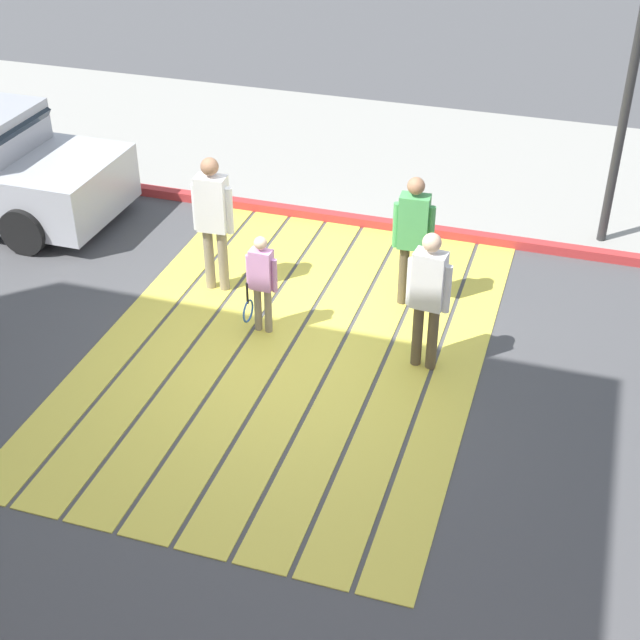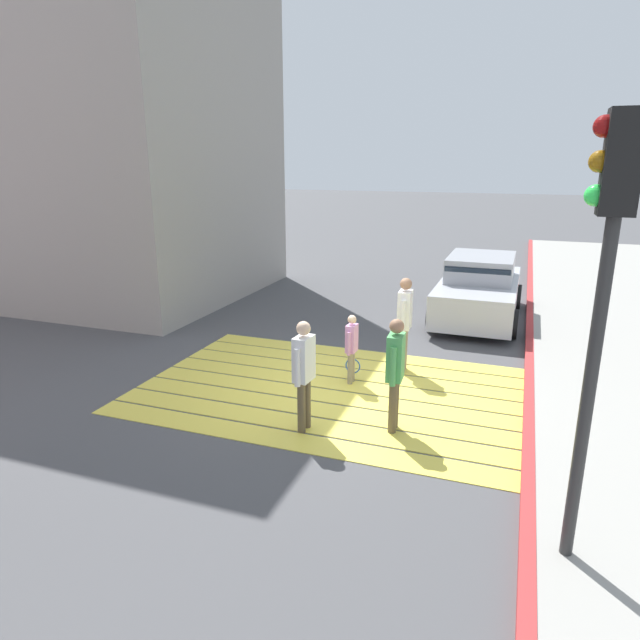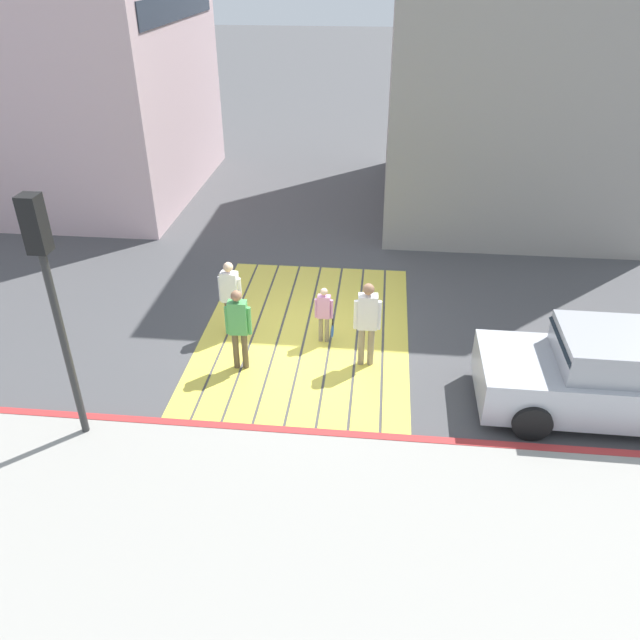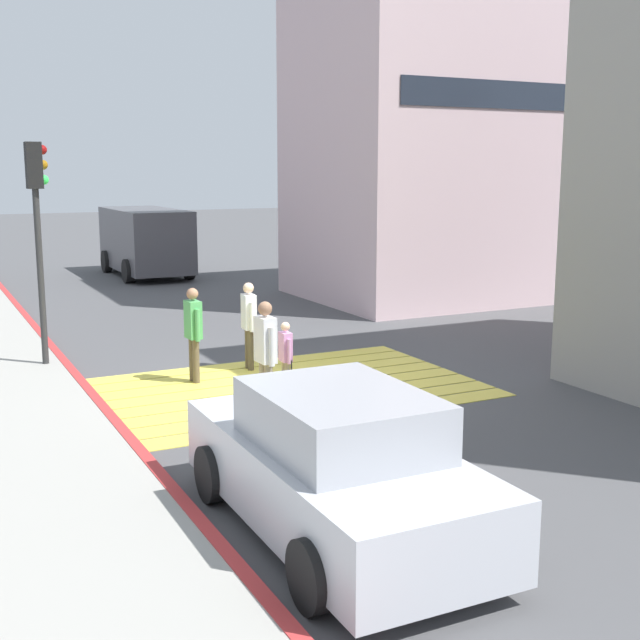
{
  "view_description": "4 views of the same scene",
  "coord_description": "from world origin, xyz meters",
  "px_view_note": "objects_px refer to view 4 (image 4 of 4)",
  "views": [
    {
      "loc": [
        8.18,
        2.94,
        6.08
      ],
      "look_at": [
        0.5,
        0.52,
        0.81
      ],
      "focal_mm": 51.55,
      "sensor_mm": 36.0,
      "label": 1
    },
    {
      "loc": [
        -2.92,
        8.46,
        3.85
      ],
      "look_at": [
        0.11,
        0.16,
        1.29
      ],
      "focal_mm": 31.32,
      "sensor_mm": 36.0,
      "label": 2
    },
    {
      "loc": [
        -11.21,
        -1.47,
        7.1
      ],
      "look_at": [
        -0.62,
        -0.37,
        0.73
      ],
      "focal_mm": 35.09,
      "sensor_mm": 36.0,
      "label": 3
    },
    {
      "loc": [
        -5.78,
        -12.73,
        3.78
      ],
      "look_at": [
        0.77,
        0.36,
        1.08
      ],
      "focal_mm": 46.44,
      "sensor_mm": 36.0,
      "label": 4
    }
  ],
  "objects_px": {
    "pedestrian_adult_side": "(249,319)",
    "pedestrian_child_with_racket": "(286,355)",
    "traffic_light_corner": "(38,209)",
    "pedestrian_adult_lead": "(266,350)",
    "pedestrian_adult_trailing": "(193,328)",
    "van_down_street": "(146,240)",
    "car_parked_near_curb": "(334,466)"
  },
  "relations": [
    {
      "from": "pedestrian_adult_lead",
      "to": "pedestrian_adult_side",
      "type": "distance_m",
      "value": 2.98
    },
    {
      "from": "car_parked_near_curb",
      "to": "pedestrian_adult_side",
      "type": "relative_size",
      "value": 2.59
    },
    {
      "from": "traffic_light_corner",
      "to": "pedestrian_adult_side",
      "type": "relative_size",
      "value": 2.54
    },
    {
      "from": "van_down_street",
      "to": "pedestrian_adult_trailing",
      "type": "distance_m",
      "value": 15.33
    },
    {
      "from": "traffic_light_corner",
      "to": "pedestrian_adult_lead",
      "type": "distance_m",
      "value": 5.63
    },
    {
      "from": "traffic_light_corner",
      "to": "pedestrian_adult_trailing",
      "type": "height_order",
      "value": "traffic_light_corner"
    },
    {
      "from": "pedestrian_adult_side",
      "to": "pedestrian_child_with_racket",
      "type": "relative_size",
      "value": 1.33
    },
    {
      "from": "pedestrian_child_with_racket",
      "to": "car_parked_near_curb",
      "type": "bearing_deg",
      "value": -108.86
    },
    {
      "from": "traffic_light_corner",
      "to": "pedestrian_child_with_racket",
      "type": "distance_m",
      "value": 5.49
    },
    {
      "from": "car_parked_near_curb",
      "to": "pedestrian_child_with_racket",
      "type": "relative_size",
      "value": 3.43
    },
    {
      "from": "pedestrian_adult_trailing",
      "to": "pedestrian_child_with_racket",
      "type": "distance_m",
      "value": 1.9
    },
    {
      "from": "car_parked_near_curb",
      "to": "pedestrian_adult_lead",
      "type": "height_order",
      "value": "pedestrian_adult_lead"
    },
    {
      "from": "car_parked_near_curb",
      "to": "pedestrian_child_with_racket",
      "type": "distance_m",
      "value": 5.37
    },
    {
      "from": "car_parked_near_curb",
      "to": "pedestrian_adult_lead",
      "type": "xyz_separation_m",
      "value": [
        1.0,
        4.19,
        0.31
      ]
    },
    {
      "from": "traffic_light_corner",
      "to": "pedestrian_adult_trailing",
      "type": "distance_m",
      "value": 3.72
    },
    {
      "from": "van_down_street",
      "to": "pedestrian_adult_side",
      "type": "distance_m",
      "value": 14.69
    },
    {
      "from": "pedestrian_adult_lead",
      "to": "pedestrian_adult_side",
      "type": "xyz_separation_m",
      "value": [
        0.86,
        2.85,
        -0.07
      ]
    },
    {
      "from": "pedestrian_adult_lead",
      "to": "pedestrian_adult_trailing",
      "type": "xyz_separation_m",
      "value": [
        -0.37,
        2.41,
        -0.05
      ]
    },
    {
      "from": "pedestrian_adult_trailing",
      "to": "pedestrian_adult_side",
      "type": "distance_m",
      "value": 1.31
    },
    {
      "from": "car_parked_near_curb",
      "to": "traffic_light_corner",
      "type": "height_order",
      "value": "traffic_light_corner"
    },
    {
      "from": "pedestrian_adult_trailing",
      "to": "van_down_street",
      "type": "bearing_deg",
      "value": 78.22
    },
    {
      "from": "pedestrian_adult_lead",
      "to": "pedestrian_adult_trailing",
      "type": "bearing_deg",
      "value": 98.68
    },
    {
      "from": "car_parked_near_curb",
      "to": "traffic_light_corner",
      "type": "distance_m",
      "value": 9.21
    },
    {
      "from": "pedestrian_child_with_racket",
      "to": "pedestrian_adult_trailing",
      "type": "bearing_deg",
      "value": 126.01
    },
    {
      "from": "traffic_light_corner",
      "to": "van_down_street",
      "type": "bearing_deg",
      "value": 67.41
    },
    {
      "from": "pedestrian_adult_side",
      "to": "van_down_street",
      "type": "bearing_deg",
      "value": 82.57
    },
    {
      "from": "car_parked_near_curb",
      "to": "pedestrian_adult_trailing",
      "type": "xyz_separation_m",
      "value": [
        0.63,
        6.6,
        0.26
      ]
    },
    {
      "from": "car_parked_near_curb",
      "to": "pedestrian_adult_lead",
      "type": "bearing_deg",
      "value": 76.62
    },
    {
      "from": "pedestrian_adult_lead",
      "to": "pedestrian_adult_trailing",
      "type": "height_order",
      "value": "pedestrian_adult_lead"
    },
    {
      "from": "car_parked_near_curb",
      "to": "pedestrian_adult_side",
      "type": "xyz_separation_m",
      "value": [
        1.86,
        7.04,
        0.24
      ]
    },
    {
      "from": "pedestrian_child_with_racket",
      "to": "van_down_street",
      "type": "bearing_deg",
      "value": 83.02
    },
    {
      "from": "pedestrian_adult_side",
      "to": "pedestrian_child_with_racket",
      "type": "xyz_separation_m",
      "value": [
        -0.12,
        -1.96,
        -0.27
      ]
    }
  ]
}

